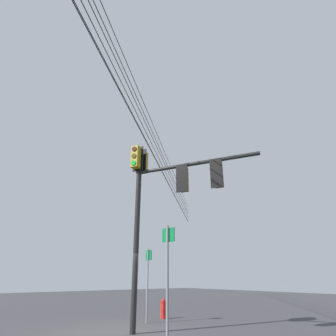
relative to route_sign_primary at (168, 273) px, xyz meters
name	(u,v)px	position (x,y,z in m)	size (l,w,h in m)	color
ground_plane	(110,332)	(3.87, -0.55, -1.82)	(60.00, 60.00, 0.00)	#38383A
signal_mast_assembly	(161,190)	(2.17, -1.39, 2.94)	(4.48, 2.71, 6.67)	black
route_sign_primary	(168,273)	(0.00, 0.00, 0.00)	(0.38, 0.14, 2.98)	slate
fire_hydrant	(163,309)	(5.26, -3.88, -1.42)	(0.27, 0.28, 0.81)	red
route_sign_secondary	(148,276)	(4.63, -2.56, -0.05)	(0.35, 0.12, 2.88)	slate
overhead_wire_span	(150,135)	(4.09, -2.11, 6.31)	(23.11, 25.80, 2.35)	black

